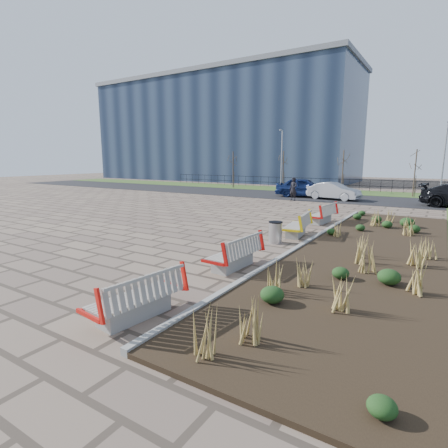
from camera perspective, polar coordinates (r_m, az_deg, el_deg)
The scene contains 21 objects.
ground at distance 11.58m, azimuth -14.39°, elevation -5.98°, with size 120.00×120.00×0.00m, color #725F4E.
planting_bed at distance 13.13m, azimuth 22.87°, elevation -4.31°, with size 4.50×18.00×0.10m, color black.
planting_curb at distance 13.65m, azimuth 13.20°, elevation -3.09°, with size 0.16×18.00×0.15m, color gray.
grass_verge_far at distance 36.65m, azimuth 19.17°, elevation 4.97°, with size 80.00×5.00×0.04m, color #33511E.
road at distance 30.86m, azimuth 16.63°, elevation 4.15°, with size 80.00×7.00×0.02m, color black.
bench_a at distance 7.50m, azimuth -14.41°, elevation -11.15°, with size 0.90×2.10×1.00m, color red, non-canonical shape.
bench_b at distance 10.46m, azimuth 1.46°, elevation -4.58°, with size 0.90×2.10×1.00m, color #AD0E0B, non-canonical shape.
bench_c at distance 15.12m, azimuth 11.67°, elevation -0.06°, with size 0.90×2.10×1.00m, color yellow, non-canonical shape.
bench_d at distance 18.49m, azimuth 15.58°, elevation 1.69°, with size 0.90×2.10×1.00m, color #A50C0B, non-canonical shape.
litter_bin at distance 13.72m, azimuth 8.39°, elevation -1.40°, with size 0.53×0.53×0.83m, color #B2B2B7.
pedestrian at distance 27.97m, azimuth 11.26°, elevation 5.63°, with size 0.67×0.44×1.83m, color black.
car_blue at distance 30.73m, azimuth 12.91°, elevation 5.83°, with size 1.90×4.73×1.61m, color #122050.
car_silver at distance 29.38m, azimuth 17.47°, elevation 5.16°, with size 1.44×4.14×1.36m, color #9A9CA1.
tree_a at distance 39.61m, azimuth 1.49°, elevation 8.86°, with size 1.40×1.40×4.00m, color #4C3D2D, non-canonical shape.
tree_b at distance 36.92m, azimuth 9.63°, elevation 8.59°, with size 1.40×1.40×4.00m, color #4C3D2D, non-canonical shape.
tree_c at distance 35.07m, azimuth 18.81°, elevation 8.08°, with size 1.40×1.40×4.00m, color #4C3D2D, non-canonical shape.
tree_d at distance 34.18m, azimuth 28.70°, elevation 7.30°, with size 1.40×1.40×4.00m, color #4C3D2D, non-canonical shape.
lamp_west at distance 36.44m, azimuth 9.37°, elevation 10.14°, with size 0.24×0.60×6.00m, color gray, non-canonical shape.
lamp_east at distance 33.59m, azimuth 32.22°, elevation 8.65°, with size 0.24×0.60×6.00m, color gray, non-canonical shape.
railing_fence at distance 38.06m, azimuth 19.74°, elevation 6.06°, with size 44.00×0.10×1.20m, color black, non-canonical shape.
building_glass at distance 56.49m, azimuth -0.31°, elevation 14.92°, with size 40.00×14.00×15.00m, color #192338.
Camera 1 is at (8.13, -7.59, 3.24)m, focal length 28.00 mm.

